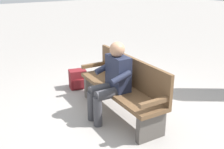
% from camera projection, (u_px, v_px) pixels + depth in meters
% --- Properties ---
extents(ground_plane, '(40.00, 40.00, 0.00)m').
position_uv_depth(ground_plane, '(119.00, 114.00, 4.16)').
color(ground_plane, gray).
extents(bench_near, '(1.83, 0.61, 0.90)m').
position_uv_depth(bench_near, '(123.00, 86.00, 4.03)').
color(bench_near, brown).
rests_on(bench_near, ground).
extents(person_seated, '(0.59, 0.59, 1.18)m').
position_uv_depth(person_seated, '(112.00, 80.00, 3.83)').
color(person_seated, '#1E2338').
rests_on(person_seated, ground).
extents(backpack, '(0.31, 0.36, 0.37)m').
position_uv_depth(backpack, '(78.00, 79.00, 5.06)').
color(backpack, maroon).
rests_on(backpack, ground).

